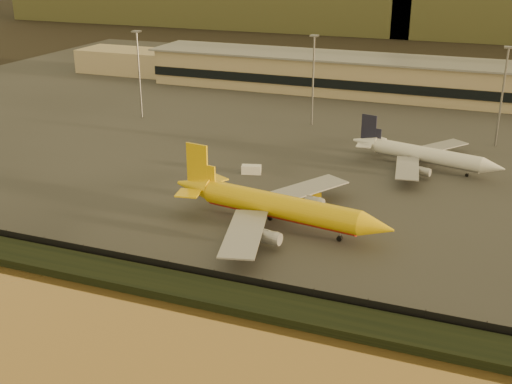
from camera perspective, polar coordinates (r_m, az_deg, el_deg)
ground at (r=112.16m, az=-1.85°, el=-4.92°), size 900.00×900.00×0.00m
embankment at (r=98.30m, az=-5.77°, el=-8.65°), size 320.00×7.00×1.40m
tarmac at (r=197.79m, az=9.00°, el=6.69°), size 320.00×220.00×0.20m
perimeter_fence at (r=101.11m, az=-4.76°, el=-7.31°), size 300.00×0.05×2.20m
terminal_building at (r=228.66m, az=7.21°, el=10.37°), size 202.00×25.00×12.60m
apron_light_masts at (r=172.49m, az=12.73°, el=9.58°), size 152.20×12.20×25.40m
dhl_cargo_jet at (r=117.94m, az=1.89°, el=-1.31°), size 44.61×43.28×13.33m
white_narrowbody_jet at (r=154.00m, az=14.74°, el=3.21°), size 36.31×34.76×10.54m
gse_vehicle_yellow at (r=132.10m, az=5.03°, el=-0.28°), size 3.95×2.61×1.63m
gse_vehicle_white at (r=145.87m, az=-0.41°, el=2.02°), size 4.76×3.07×1.98m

